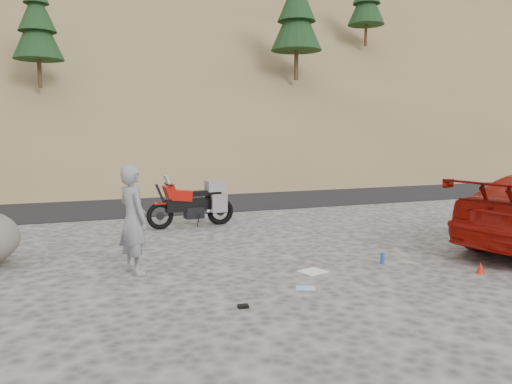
# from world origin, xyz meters

# --- Properties ---
(ground) EXTENTS (140.00, 140.00, 0.00)m
(ground) POSITION_xyz_m (0.00, 0.00, 0.00)
(ground) COLOR #454240
(ground) RESTS_ON ground
(road) EXTENTS (120.00, 7.00, 0.05)m
(road) POSITION_xyz_m (0.00, 9.00, 0.00)
(road) COLOR black
(road) RESTS_ON ground
(hillside) EXTENTS (120.00, 73.00, 46.72)m
(hillside) POSITION_xyz_m (-0.05, 40.88, 11.08)
(hillside) COLOR brown
(hillside) RESTS_ON ground
(motorcycle) EXTENTS (2.30, 0.79, 1.37)m
(motorcycle) POSITION_xyz_m (-0.10, 3.72, 0.58)
(motorcycle) COLOR black
(motorcycle) RESTS_ON ground
(man) EXTENTS (0.66, 0.79, 1.85)m
(man) POSITION_xyz_m (-2.09, -0.05, 0.00)
(man) COLOR gray
(man) RESTS_ON ground
(gear_white_cloth) EXTENTS (0.51, 0.48, 0.01)m
(gear_white_cloth) POSITION_xyz_m (0.78, -1.07, 0.01)
(gear_white_cloth) COLOR white
(gear_white_cloth) RESTS_ON ground
(gear_bottle) EXTENTS (0.08, 0.08, 0.21)m
(gear_bottle) POSITION_xyz_m (2.20, -1.06, 0.10)
(gear_bottle) COLOR #1A4B9D
(gear_bottle) RESTS_ON ground
(gear_funnel) EXTENTS (0.17, 0.17, 0.19)m
(gear_funnel) POSITION_xyz_m (3.41, -2.15, 0.09)
(gear_funnel) COLOR #B91C0C
(gear_funnel) RESTS_ON ground
(gear_glove_a) EXTENTS (0.15, 0.12, 0.04)m
(gear_glove_a) POSITION_xyz_m (-0.92, -2.31, 0.02)
(gear_glove_a) COLOR black
(gear_glove_a) RESTS_ON ground
(gear_blue_cloth) EXTENTS (0.35, 0.31, 0.01)m
(gear_blue_cloth) POSITION_xyz_m (0.26, -1.85, 0.01)
(gear_blue_cloth) COLOR #94BAE5
(gear_blue_cloth) RESTS_ON ground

